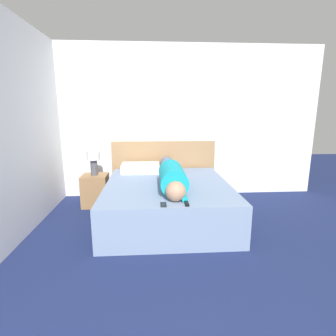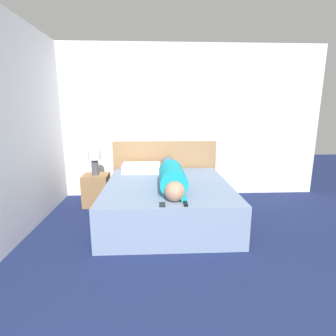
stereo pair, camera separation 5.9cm
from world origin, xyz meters
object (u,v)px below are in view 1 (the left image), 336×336
Objects in this scene: tv_remote at (187,203)px; cell_phone at (163,205)px; bed at (167,201)px; nightstand at (95,190)px; table_lamp at (93,159)px; person_lying at (171,175)px; pillow_near_headboard at (141,168)px.

tv_remote is 0.25m from cell_phone.
bed reaches higher than nightstand.
bed is 4.91× the size of table_lamp.
bed is 1.09× the size of person_lying.
table_lamp is 0.64× the size of pillow_near_headboard.
cell_phone is (-0.25, -0.01, -0.01)m from tv_remote.
person_lying is (1.17, -0.69, 0.41)m from nightstand.
person_lying reaches higher than bed.
pillow_near_headboard is (-0.40, 0.70, 0.33)m from bed.
bed is at bearing -27.67° from nightstand.
pillow_near_headboard is 4.68× the size of cell_phone.
person_lying is (0.05, -0.11, 0.40)m from bed.
person_lying reaches higher than tv_remote.
pillow_near_headboard is 1.64m from tv_remote.
table_lamp is 3.00× the size of cell_phone.
table_lamp reaches higher than pillow_near_headboard.
pillow_near_headboard is at bearing 119.53° from bed.
pillow_near_headboard is 1.58m from cell_phone.
tv_remote is (0.16, -0.84, 0.27)m from bed.
person_lying reaches higher than cell_phone.
table_lamp reaches higher than person_lying.
pillow_near_headboard reaches higher than nightstand.
tv_remote is (0.55, -1.54, -0.06)m from pillow_near_headboard.
person_lying is at bearing 98.42° from tv_remote.
cell_phone is at bearing -79.05° from pillow_near_headboard.
table_lamp is at bearing 131.84° from tv_remote.
tv_remote is (0.11, -0.73, -0.13)m from person_lying.
nightstand is 0.29× the size of person_lying.
bed is 3.15× the size of pillow_near_headboard.
pillow_near_headboard is at bearing 100.95° from cell_phone.
tv_remote is at bearing -70.25° from pillow_near_headboard.
nightstand is at bearing 131.84° from tv_remote.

